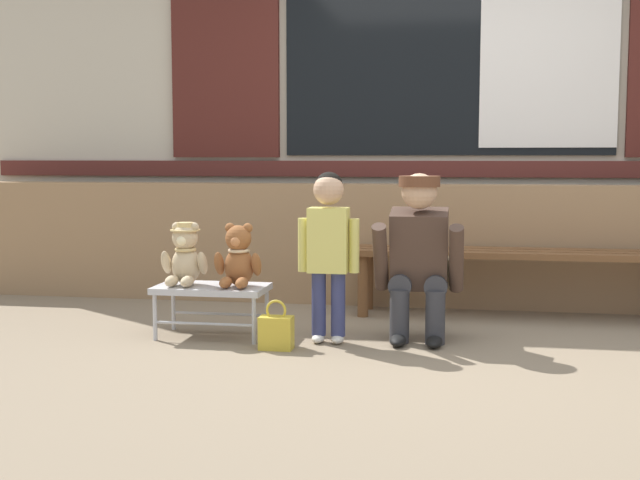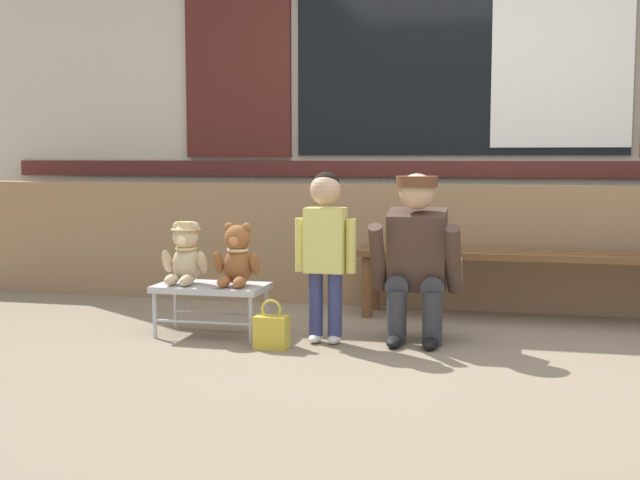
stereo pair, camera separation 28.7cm
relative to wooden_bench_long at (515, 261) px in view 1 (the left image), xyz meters
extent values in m
plane|color=#84725B|center=(-0.47, -1.06, -0.37)|extent=(60.00, 60.00, 0.00)
cube|color=#997551|center=(-0.47, 0.37, 0.05)|extent=(7.63, 0.25, 0.85)
cube|color=beige|center=(-0.47, 0.89, 1.24)|extent=(7.78, 0.20, 3.22)
cube|color=#56231E|center=(-0.47, 0.77, 0.58)|extent=(7.16, 0.04, 0.12)
cube|color=black|center=(-0.47, 0.78, 1.38)|extent=(2.40, 0.03, 1.40)
cube|color=white|center=(0.24, 0.76, 1.38)|extent=(0.96, 0.02, 1.29)
cube|color=#4C1E19|center=(-2.15, 0.77, 1.38)|extent=(0.84, 0.05, 1.43)
cube|color=brown|center=(0.00, -0.14, 0.05)|extent=(2.10, 0.11, 0.04)
cube|color=brown|center=(0.00, 0.00, 0.05)|extent=(2.10, 0.11, 0.04)
cube|color=brown|center=(0.00, 0.14, 0.05)|extent=(2.10, 0.11, 0.04)
cylinder|color=brown|center=(-0.97, -0.14, -0.17)|extent=(0.07, 0.07, 0.40)
cylinder|color=brown|center=(-0.97, 0.14, -0.17)|extent=(0.07, 0.07, 0.40)
cube|color=#BCBCC1|center=(-1.76, -0.90, -0.09)|extent=(0.64, 0.36, 0.04)
cylinder|color=#BCBCC1|center=(-2.05, -1.05, -0.24)|extent=(0.02, 0.02, 0.26)
cylinder|color=#BCBCC1|center=(-2.05, -0.75, -0.24)|extent=(0.02, 0.02, 0.26)
cylinder|color=#BCBCC1|center=(-1.47, -1.05, -0.24)|extent=(0.02, 0.02, 0.26)
cylinder|color=#BCBCC1|center=(-1.47, -0.75, -0.24)|extent=(0.02, 0.02, 0.26)
cylinder|color=#BCBCC1|center=(-1.76, -1.05, -0.27)|extent=(0.58, 0.02, 0.02)
cylinder|color=#BCBCC1|center=(-1.76, -0.75, -0.27)|extent=(0.58, 0.02, 0.02)
ellipsoid|color=#CCB289|center=(-1.92, -0.88, 0.04)|extent=(0.17, 0.14, 0.22)
sphere|color=#CCB289|center=(-1.92, -0.89, 0.20)|extent=(0.15, 0.15, 0.15)
sphere|color=#FFEEBB|center=(-1.92, -0.94, 0.19)|extent=(0.06, 0.06, 0.06)
sphere|color=#CCB289|center=(-1.97, -0.88, 0.26)|extent=(0.06, 0.06, 0.06)
ellipsoid|color=#CCB289|center=(-2.03, -0.91, 0.06)|extent=(0.06, 0.11, 0.16)
ellipsoid|color=#CCB289|center=(-1.96, -0.99, -0.04)|extent=(0.06, 0.15, 0.06)
sphere|color=#CCB289|center=(-1.86, -0.88, 0.26)|extent=(0.06, 0.06, 0.06)
ellipsoid|color=#CCB289|center=(-1.81, -0.91, 0.06)|extent=(0.06, 0.11, 0.16)
ellipsoid|color=#CCB289|center=(-1.87, -0.99, -0.04)|extent=(0.06, 0.15, 0.06)
torus|color=#D6B775|center=(-1.92, -0.88, 0.13)|extent=(0.13, 0.13, 0.02)
cylinder|color=#D6B775|center=(-1.92, -0.88, 0.24)|extent=(0.17, 0.17, 0.01)
cylinder|color=#D6B775|center=(-1.92, -0.88, 0.27)|extent=(0.10, 0.10, 0.04)
ellipsoid|color=#93562D|center=(-1.60, -0.88, 0.04)|extent=(0.17, 0.14, 0.22)
sphere|color=#93562D|center=(-1.60, -0.89, 0.20)|extent=(0.15, 0.15, 0.15)
sphere|color=#C87B48|center=(-1.60, -0.94, 0.19)|extent=(0.06, 0.06, 0.06)
sphere|color=#93562D|center=(-1.65, -0.88, 0.26)|extent=(0.06, 0.06, 0.06)
ellipsoid|color=#93562D|center=(-1.71, -0.91, 0.06)|extent=(0.06, 0.11, 0.16)
ellipsoid|color=#93562D|center=(-1.64, -0.99, -0.04)|extent=(0.06, 0.15, 0.06)
sphere|color=#93562D|center=(-1.54, -0.88, 0.26)|extent=(0.06, 0.06, 0.06)
ellipsoid|color=#93562D|center=(-1.49, -0.91, 0.06)|extent=(0.06, 0.11, 0.16)
ellipsoid|color=#93562D|center=(-1.55, -0.99, -0.04)|extent=(0.06, 0.15, 0.06)
torus|color=beige|center=(-1.60, -0.88, 0.13)|extent=(0.13, 0.13, 0.02)
cylinder|color=navy|center=(-1.12, -0.93, -0.15)|extent=(0.08, 0.08, 0.36)
ellipsoid|color=silver|center=(-1.12, -0.95, -0.35)|extent=(0.07, 0.12, 0.05)
cylinder|color=navy|center=(-1.01, -0.93, -0.15)|extent=(0.08, 0.08, 0.36)
ellipsoid|color=silver|center=(-1.01, -0.95, -0.35)|extent=(0.07, 0.12, 0.05)
cube|color=#DBD166|center=(-1.06, -0.93, 0.21)|extent=(0.22, 0.15, 0.36)
cylinder|color=#DBD166|center=(-1.21, -0.93, 0.18)|extent=(0.06, 0.06, 0.30)
cylinder|color=#DBD166|center=(-0.92, -0.93, 0.18)|extent=(0.06, 0.06, 0.30)
sphere|color=tan|center=(-1.06, -0.93, 0.49)|extent=(0.17, 0.17, 0.17)
sphere|color=black|center=(-1.06, -0.92, 0.51)|extent=(0.16, 0.16, 0.16)
cylinder|color=#333338|center=(-0.67, -0.86, -0.22)|extent=(0.11, 0.11, 0.30)
cylinder|color=#333338|center=(-0.67, -0.72, -0.05)|extent=(0.13, 0.32, 0.13)
ellipsoid|color=black|center=(-0.67, -0.94, -0.34)|extent=(0.09, 0.20, 0.06)
cylinder|color=#333338|center=(-0.47, -0.86, -0.22)|extent=(0.11, 0.11, 0.30)
cylinder|color=#333338|center=(-0.47, -0.72, -0.05)|extent=(0.13, 0.32, 0.13)
ellipsoid|color=black|center=(-0.47, -0.94, -0.34)|extent=(0.09, 0.20, 0.06)
cube|color=#473328|center=(-0.57, -0.75, 0.15)|extent=(0.32, 0.30, 0.47)
cylinder|color=#473328|center=(-0.78, -0.85, 0.11)|extent=(0.08, 0.28, 0.40)
cylinder|color=#473328|center=(-0.36, -0.85, 0.11)|extent=(0.08, 0.28, 0.40)
sphere|color=tan|center=(-0.57, -0.82, 0.48)|extent=(0.20, 0.20, 0.20)
cylinder|color=brown|center=(-0.57, -0.82, 0.53)|extent=(0.23, 0.23, 0.06)
cube|color=brown|center=(-0.38, -0.66, 0.01)|extent=(0.10, 0.22, 0.16)
cube|color=gold|center=(-1.32, -1.14, -0.28)|extent=(0.18, 0.11, 0.18)
torus|color=gold|center=(-1.32, -1.14, -0.16)|extent=(0.11, 0.01, 0.11)
camera|label=1|loc=(-0.30, -5.47, 0.67)|focal=46.80mm
camera|label=2|loc=(-0.02, -5.41, 0.67)|focal=46.80mm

